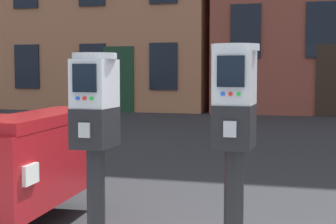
# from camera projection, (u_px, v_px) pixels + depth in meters

# --- Properties ---
(parking_meter_near_kerb) EXTENTS (0.22, 0.25, 1.28)m
(parking_meter_near_kerb) POSITION_uv_depth(u_px,v_px,m) (95.00, 135.00, 2.60)
(parking_meter_near_kerb) COLOR black
(parking_meter_near_kerb) RESTS_ON sidewalk_slab
(parking_meter_twin_adjacent) EXTENTS (0.22, 0.25, 1.32)m
(parking_meter_twin_adjacent) POSITION_uv_depth(u_px,v_px,m) (234.00, 135.00, 2.42)
(parking_meter_twin_adjacent) COLOR black
(parking_meter_twin_adjacent) RESTS_ON sidewalk_slab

